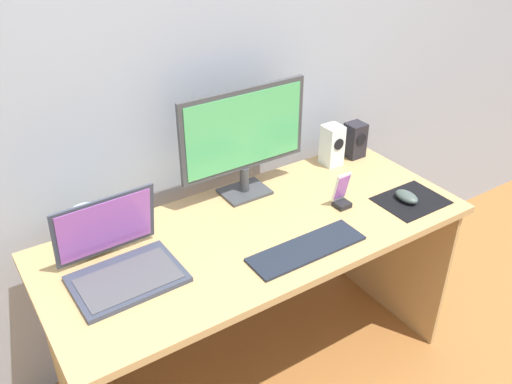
% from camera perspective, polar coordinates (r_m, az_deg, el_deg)
% --- Properties ---
extents(ground_plane, '(8.00, 8.00, 0.00)m').
position_cam_1_polar(ground_plane, '(2.41, 0.21, -18.03)').
color(ground_plane, '#98602E').
extents(wall_back, '(6.00, 0.04, 2.50)m').
position_cam_1_polar(wall_back, '(2.01, -6.41, 14.49)').
color(wall_back, '#949EAA').
rests_on(wall_back, ground_plane).
extents(desk, '(1.52, 0.65, 0.72)m').
position_cam_1_polar(desk, '(2.00, 0.24, -7.17)').
color(desk, tan).
rests_on(desk, ground_plane).
extents(monitor, '(0.52, 0.14, 0.43)m').
position_cam_1_polar(monitor, '(2.00, -1.26, 5.82)').
color(monitor, '#3B3D40').
rests_on(monitor, desk).
extents(speaker_right, '(0.08, 0.08, 0.15)m').
position_cam_1_polar(speaker_right, '(2.40, 10.32, 5.38)').
color(speaker_right, black).
rests_on(speaker_right, desk).
extents(speaker_near_monitor, '(0.08, 0.08, 0.17)m').
position_cam_1_polar(speaker_near_monitor, '(2.31, 7.97, 4.89)').
color(speaker_near_monitor, white).
rests_on(speaker_near_monitor, desk).
extents(laptop, '(0.34, 0.29, 0.24)m').
position_cam_1_polar(laptop, '(1.75, -14.06, -7.02)').
color(laptop, '#353A4A').
rests_on(laptop, desk).
extents(fishbowl, '(0.17, 0.17, 0.17)m').
position_cam_1_polar(fishbowl, '(1.87, -17.17, -3.56)').
color(fishbowl, silver).
rests_on(fishbowl, desk).
extents(keyboard_external, '(0.41, 0.13, 0.01)m').
position_cam_1_polar(keyboard_external, '(1.82, 5.32, -5.93)').
color(keyboard_external, '#1B212D').
rests_on(keyboard_external, desk).
extents(mousepad, '(0.25, 0.20, 0.00)m').
position_cam_1_polar(mousepad, '(2.15, 15.92, -0.87)').
color(mousepad, black).
rests_on(mousepad, desk).
extents(mouse, '(0.06, 0.10, 0.04)m').
position_cam_1_polar(mouse, '(2.13, 15.51, -0.47)').
color(mouse, '#414E49').
rests_on(mouse, mousepad).
extents(phone_in_dock, '(0.06, 0.06, 0.14)m').
position_cam_1_polar(phone_in_dock, '(2.04, 8.95, -0.29)').
color(phone_in_dock, black).
rests_on(phone_in_dock, desk).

